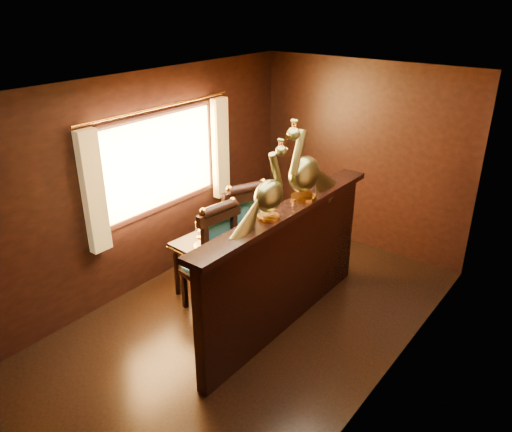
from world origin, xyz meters
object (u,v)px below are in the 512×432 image
Objects in this scene: dining_table at (223,241)px; peacock_right at (305,159)px; chair_left at (215,256)px; peacock_left at (269,182)px; chair_right at (244,237)px.

dining_table is 1.57m from peacock_right.
chair_left is at bearing -53.25° from dining_table.
peacock_left is at bearing -90.00° from peacock_right.
dining_table is 1.60m from peacock_left.
dining_table is 0.83× the size of chair_right.
chair_right reaches higher than chair_left.
peacock_left is 0.84× the size of peacock_right.
chair_left is at bearing -68.53° from chair_right.
chair_left is 0.94× the size of chair_right.
chair_left is 1.87× the size of peacock_left.
peacock_right is at bearing 7.68° from dining_table.
dining_table is at bearing -176.25° from peacock_right.
chair_right is 1.67× the size of peacock_right.
peacock_left is at bearing -14.36° from chair_right.
peacock_right reaches higher than chair_right.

